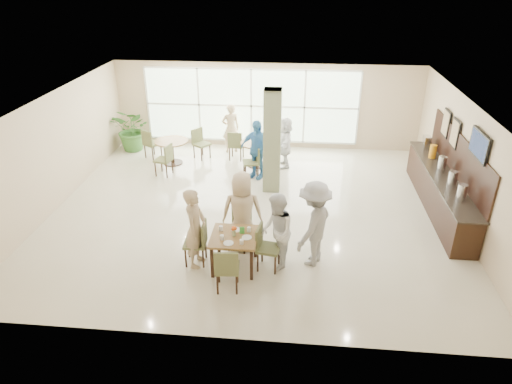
# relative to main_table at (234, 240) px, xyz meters

# --- Properties ---
(ground) EXTENTS (10.00, 10.00, 0.00)m
(ground) POSITION_rel_main_table_xyz_m (0.12, 2.48, -0.65)
(ground) COLOR beige
(ground) RESTS_ON ground
(room_shell) EXTENTS (10.00, 10.00, 10.00)m
(room_shell) POSITION_rel_main_table_xyz_m (0.12, 2.48, 1.05)
(room_shell) COLOR white
(room_shell) RESTS_ON ground
(window_bank) EXTENTS (7.00, 0.04, 7.00)m
(window_bank) POSITION_rel_main_table_xyz_m (-0.38, 6.94, 0.75)
(window_bank) COLOR silver
(window_bank) RESTS_ON ground
(column) EXTENTS (0.45, 0.45, 2.80)m
(column) POSITION_rel_main_table_xyz_m (0.52, 3.68, 0.75)
(column) COLOR #6F7753
(column) RESTS_ON ground
(main_table) EXTENTS (0.93, 0.93, 0.75)m
(main_table) POSITION_rel_main_table_xyz_m (0.00, 0.00, 0.00)
(main_table) COLOR brown
(main_table) RESTS_ON ground
(round_table_left) EXTENTS (1.03, 1.03, 0.75)m
(round_table_left) POSITION_rel_main_table_xyz_m (-2.67, 5.21, -0.10)
(round_table_left) COLOR brown
(round_table_left) RESTS_ON ground
(round_table_right) EXTENTS (1.02, 1.02, 0.75)m
(round_table_right) POSITION_rel_main_table_xyz_m (-0.03, 5.30, -0.10)
(round_table_right) COLOR brown
(round_table_right) RESTS_ON ground
(chairs_main_table) EXTENTS (2.01, 1.92, 0.95)m
(chairs_main_table) POSITION_rel_main_table_xyz_m (-0.04, 0.02, -0.18)
(chairs_main_table) COLOR #505A32
(chairs_main_table) RESTS_ON ground
(chairs_table_left) EXTENTS (2.20, 1.96, 0.95)m
(chairs_table_left) POSITION_rel_main_table_xyz_m (-2.65, 5.22, -0.18)
(chairs_table_left) COLOR #505A32
(chairs_table_left) RESTS_ON ground
(chairs_table_right) EXTENTS (1.88, 1.94, 0.95)m
(chairs_table_right) POSITION_rel_main_table_xyz_m (-0.07, 5.31, -0.18)
(chairs_table_right) COLOR #505A32
(chairs_table_right) RESTS_ON ground
(tabletop_clutter) EXTENTS (0.69, 0.71, 0.21)m
(tabletop_clutter) POSITION_rel_main_table_xyz_m (0.02, -0.02, 0.16)
(tabletop_clutter) COLOR white
(tabletop_clutter) RESTS_ON main_table
(buffet_counter) EXTENTS (0.64, 4.70, 1.95)m
(buffet_counter) POSITION_rel_main_table_xyz_m (4.82, 2.99, -0.10)
(buffet_counter) COLOR black
(buffet_counter) RESTS_ON ground
(wall_tv) EXTENTS (0.06, 1.00, 0.58)m
(wall_tv) POSITION_rel_main_table_xyz_m (5.06, 1.88, 1.50)
(wall_tv) COLOR black
(wall_tv) RESTS_ON ground
(framed_art_a) EXTENTS (0.05, 0.55, 0.70)m
(framed_art_a) POSITION_rel_main_table_xyz_m (5.07, 3.48, 1.20)
(framed_art_a) COLOR black
(framed_art_a) RESTS_ON ground
(framed_art_b) EXTENTS (0.05, 0.55, 0.70)m
(framed_art_b) POSITION_rel_main_table_xyz_m (5.07, 4.28, 1.20)
(framed_art_b) COLOR black
(framed_art_b) RESTS_ON ground
(potted_plant) EXTENTS (1.70, 1.70, 1.44)m
(potted_plant) POSITION_rel_main_table_xyz_m (-4.21, 6.20, 0.07)
(potted_plant) COLOR #3A702D
(potted_plant) RESTS_ON ground
(teen_left) EXTENTS (0.48, 0.67, 1.72)m
(teen_left) POSITION_rel_main_table_xyz_m (-0.79, 0.04, 0.20)
(teen_left) COLOR tan
(teen_left) RESTS_ON ground
(teen_far) EXTENTS (0.92, 0.57, 1.80)m
(teen_far) POSITION_rel_main_table_xyz_m (0.08, 0.72, 0.25)
(teen_far) COLOR tan
(teen_far) RESTS_ON ground
(teen_right) EXTENTS (0.75, 0.89, 1.64)m
(teen_right) POSITION_rel_main_table_xyz_m (0.84, 0.12, 0.17)
(teen_right) COLOR white
(teen_right) RESTS_ON ground
(teen_standing) EXTENTS (1.13, 1.37, 1.84)m
(teen_standing) POSITION_rel_main_table_xyz_m (1.58, 0.32, 0.27)
(teen_standing) COLOR #9E9FA1
(teen_standing) RESTS_ON ground
(adult_a) EXTENTS (1.16, 0.94, 1.73)m
(adult_a) POSITION_rel_main_table_xyz_m (0.03, 4.44, 0.21)
(adult_a) COLOR #4186C3
(adult_a) RESTS_ON ground
(adult_b) EXTENTS (0.85, 1.52, 1.55)m
(adult_b) POSITION_rel_main_table_xyz_m (0.81, 5.34, 0.12)
(adult_b) COLOR white
(adult_b) RESTS_ON ground
(adult_standing) EXTENTS (0.69, 0.57, 1.62)m
(adult_standing) POSITION_rel_main_table_xyz_m (-0.99, 6.36, 0.15)
(adult_standing) COLOR tan
(adult_standing) RESTS_ON ground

